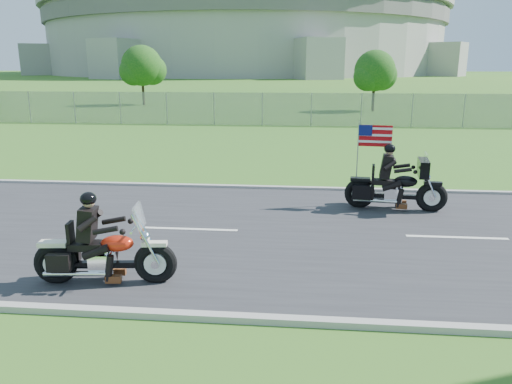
# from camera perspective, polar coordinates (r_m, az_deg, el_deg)

# --- Properties ---
(ground) EXTENTS (420.00, 420.00, 0.00)m
(ground) POSITION_cam_1_polar(r_m,az_deg,el_deg) (11.46, 2.36, -4.76)
(ground) COLOR #255C1C
(ground) RESTS_ON ground
(road) EXTENTS (120.00, 8.00, 0.04)m
(road) POSITION_cam_1_polar(r_m,az_deg,el_deg) (11.45, 2.36, -4.67)
(road) COLOR #28282B
(road) RESTS_ON ground
(curb_north) EXTENTS (120.00, 0.18, 0.12)m
(curb_north) POSITION_cam_1_polar(r_m,az_deg,el_deg) (15.32, 3.20, 0.43)
(curb_north) COLOR #9E9B93
(curb_north) RESTS_ON ground
(curb_south) EXTENTS (120.00, 0.18, 0.12)m
(curb_south) POSITION_cam_1_polar(r_m,az_deg,el_deg) (7.74, 0.64, -14.38)
(curb_south) COLOR #9E9B93
(curb_south) RESTS_ON ground
(fence) EXTENTS (60.00, 0.03, 2.00)m
(fence) POSITION_cam_1_polar(r_m,az_deg,el_deg) (31.42, -4.82, 9.47)
(fence) COLOR gray
(fence) RESTS_ON ground
(stadium) EXTENTS (140.40, 140.40, 29.20)m
(stadium) POSITION_cam_1_polar(r_m,az_deg,el_deg) (182.34, -1.08, 18.34)
(stadium) COLOR #A3A099
(stadium) RESTS_ON ground
(tree_fence_near) EXTENTS (3.52, 3.28, 4.75)m
(tree_fence_near) POSITION_cam_1_polar(r_m,az_deg,el_deg) (41.21, 13.47, 13.09)
(tree_fence_near) COLOR #382316
(tree_fence_near) RESTS_ON ground
(tree_fence_mid) EXTENTS (3.96, 3.69, 5.30)m
(tree_fence_mid) POSITION_cam_1_polar(r_m,az_deg,el_deg) (47.13, -12.84, 13.68)
(tree_fence_mid) COLOR #382316
(tree_fence_mid) RESTS_ON ground
(motorcycle_lead) EXTENTS (2.51, 0.77, 1.69)m
(motorcycle_lead) POSITION_cam_1_polar(r_m,az_deg,el_deg) (9.16, -17.12, -6.95)
(motorcycle_lead) COLOR black
(motorcycle_lead) RESTS_ON ground
(motorcycle_follow) EXTENTS (2.64, 0.95, 2.20)m
(motorcycle_follow) POSITION_cam_1_polar(r_m,az_deg,el_deg) (13.56, 15.62, 0.44)
(motorcycle_follow) COLOR black
(motorcycle_follow) RESTS_ON ground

